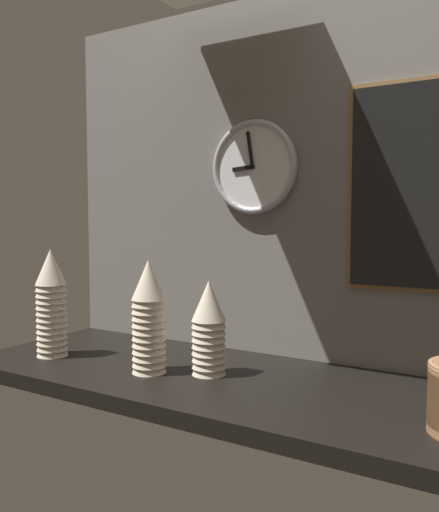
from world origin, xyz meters
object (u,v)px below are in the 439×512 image
cup_stack_center (209,328)px  wall_clock (254,167)px  cup_stack_far_left (51,303)px  cup_stack_center_left (149,316)px

cup_stack_center → wall_clock: size_ratio=0.89×
wall_clock → cup_stack_far_left: bearing=-145.8°
cup_stack_center_left → wall_clock: wall_clock is taller
cup_stack_far_left → cup_stack_center_left: bearing=2.2°
cup_stack_center → cup_stack_far_left: (-0.50, -0.08, 0.04)m
cup_stack_center → wall_clock: wall_clock is taller
cup_stack_far_left → wall_clock: 0.72m
cup_stack_far_left → wall_clock: (0.49, 0.33, 0.40)m
cup_stack_center → cup_stack_center_left: bearing=-154.4°
cup_stack_center → cup_stack_center_left: 0.16m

